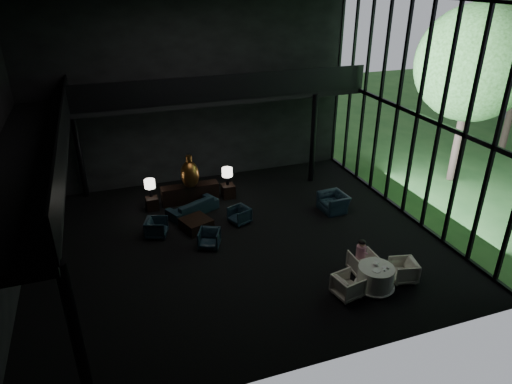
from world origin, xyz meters
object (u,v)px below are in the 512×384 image
object	(u,v)px
lounge_armchair_south	(209,239)
window_armchair	(334,199)
console	(190,193)
bronze_urn	(190,174)
dining_chair_west	(348,285)
coffee_table	(196,224)
table_lamp_left	(150,185)
side_table_left	(152,204)
dining_chair_east	(403,270)
table_lamp_right	(227,173)
side_table_right	(228,191)
dining_chair_north	(363,262)
dining_table	(375,279)
lounge_armchair_east	(239,215)
child	(361,249)
sofa	(192,204)
lounge_armchair_west	(156,227)

from	to	relation	value
lounge_armchair_south	window_armchair	size ratio (longest dim) A/B	0.60
console	bronze_urn	xyz separation A→B (m)	(0.00, -0.23, 0.97)
console	dining_chair_west	xyz separation A→B (m)	(3.12, -7.62, 0.02)
coffee_table	dining_chair_west	world-z (taller)	dining_chair_west
dining_chair_west	table_lamp_left	bearing A→B (deg)	21.05
side_table_left	dining_chair_east	xyz separation A→B (m)	(6.72, -7.32, 0.12)
dining_chair_east	coffee_table	bearing A→B (deg)	-121.04
table_lamp_right	side_table_right	bearing A→B (deg)	-90.00
dining_chair_north	side_table_right	bearing A→B (deg)	-67.94
dining_chair_north	side_table_left	bearing A→B (deg)	-47.75
dining_table	dining_chair_north	size ratio (longest dim) A/B	1.55
table_lamp_right	window_armchair	bearing A→B (deg)	-35.35
table_lamp_right	dining_chair_east	world-z (taller)	table_lamp_right
side_table_left	dining_chair_east	distance (m)	9.94
coffee_table	dining_table	distance (m)	6.80
lounge_armchair_east	dining_table	xyz separation A→B (m)	(2.69, -5.16, -0.01)
coffee_table	dining_chair_north	distance (m)	6.23
dining_chair_north	dining_chair_east	bearing A→B (deg)	142.31
dining_table	child	world-z (taller)	child
bronze_urn	side_table_left	bearing A→B (deg)	178.54
sofa	lounge_armchair_east	bearing A→B (deg)	113.90
sofa	lounge_armchair_west	world-z (taller)	sofa
console	lounge_armchair_east	size ratio (longest dim) A/B	3.55
window_armchair	child	distance (m)	4.06
console	side_table_left	size ratio (longest dim) A/B	4.53
sofa	dining_chair_west	size ratio (longest dim) A/B	2.64
side_table_right	lounge_armchair_west	size ratio (longest dim) A/B	0.77
bronze_urn	coffee_table	distance (m)	2.42
dining_chair_east	window_armchair	bearing A→B (deg)	-169.01
side_table_right	coffee_table	world-z (taller)	side_table_right
dining_chair_north	dining_chair_east	world-z (taller)	dining_chair_north
side_table_left	sofa	size ratio (longest dim) A/B	0.25
table_lamp_right	sofa	xyz separation A→B (m)	(-1.73, -0.97, -0.70)
side_table_left	window_armchair	distance (m)	7.30
window_armchair	dining_chair_north	distance (m)	4.20
lounge_armchair_south	dining_chair_east	xyz separation A→B (m)	(5.22, -3.83, 0.04)
console	dining_chair_north	size ratio (longest dim) A/B	3.00
table_lamp_left	console	bearing A→B (deg)	1.03
table_lamp_left	bronze_urn	bearing A→B (deg)	-7.17
side_table_right	lounge_armchair_west	xyz separation A→B (m)	(-3.33, -2.21, 0.08)
lounge_armchair_west	dining_chair_west	distance (m)	7.17
side_table_right	table_lamp_left	bearing A→B (deg)	178.16
window_armchair	side_table_right	bearing A→B (deg)	-129.14
lounge_armchair_south	bronze_urn	bearing A→B (deg)	113.13
sofa	window_armchair	bearing A→B (deg)	138.57
sofa	dining_chair_north	size ratio (longest dim) A/B	2.64
lounge_armchair_south	window_armchair	xyz separation A→B (m)	(5.36, 1.00, 0.15)
side_table_left	dining_chair_west	bearing A→B (deg)	-57.57
child	bronze_urn	bearing A→B (deg)	-56.82
console	lounge_armchair_west	world-z (taller)	console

